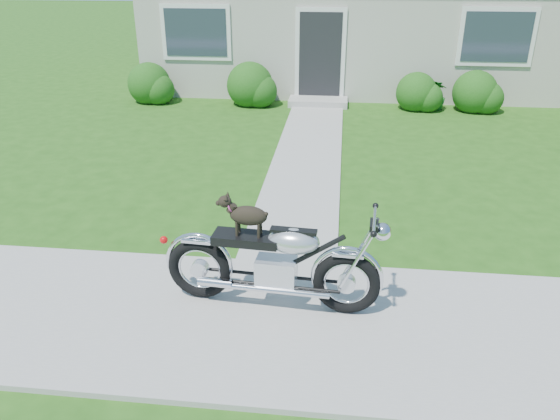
# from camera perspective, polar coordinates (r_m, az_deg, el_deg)

# --- Properties ---
(ground) EXTENTS (80.00, 80.00, 0.00)m
(ground) POSITION_cam_1_polar(r_m,az_deg,el_deg) (5.56, 15.28, -12.20)
(ground) COLOR #235114
(ground) RESTS_ON ground
(sidewalk) EXTENTS (24.00, 2.20, 0.04)m
(sidewalk) POSITION_cam_1_polar(r_m,az_deg,el_deg) (5.55, 15.31, -12.04)
(sidewalk) COLOR #9E9B93
(sidewalk) RESTS_ON ground
(walkway) EXTENTS (1.20, 8.00, 0.03)m
(walkway) POSITION_cam_1_polar(r_m,az_deg,el_deg) (9.95, 2.94, 5.87)
(walkway) COLOR #9E9B93
(walkway) RESTS_ON ground
(house) EXTENTS (12.60, 7.03, 4.50)m
(house) POSITION_cam_1_polar(r_m,az_deg,el_deg) (16.45, 10.44, 20.78)
(house) COLOR beige
(house) RESTS_ON ground
(shrub_row) EXTENTS (11.52, 1.10, 1.10)m
(shrub_row) POSITION_cam_1_polar(r_m,az_deg,el_deg) (13.20, 7.71, 12.38)
(shrub_row) COLOR #205316
(shrub_row) RESTS_ON ground
(potted_plant_left) EXTENTS (0.54, 0.62, 0.68)m
(potted_plant_left) POSITION_cam_1_polar(r_m,az_deg,el_deg) (13.48, -3.85, 12.40)
(potted_plant_left) COLOR #2A5C18
(potted_plant_left) RESTS_ON ground
(potted_plant_right) EXTENTS (0.53, 0.53, 0.68)m
(potted_plant_right) POSITION_cam_1_polar(r_m,az_deg,el_deg) (13.45, 16.13, 11.46)
(potted_plant_right) COLOR #1A601E
(potted_plant_right) RESTS_ON ground
(motorcycle_with_dog) EXTENTS (2.22, 0.60, 1.18)m
(motorcycle_with_dog) POSITION_cam_1_polar(r_m,az_deg,el_deg) (5.40, -0.52, -5.35)
(motorcycle_with_dog) COLOR black
(motorcycle_with_dog) RESTS_ON sidewalk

